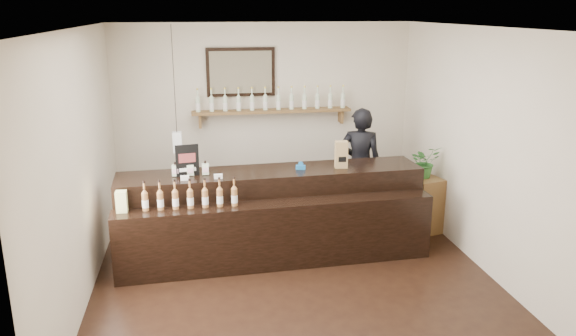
# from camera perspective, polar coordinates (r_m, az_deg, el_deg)

# --- Properties ---
(ground) EXTENTS (5.00, 5.00, 0.00)m
(ground) POSITION_cam_1_polar(r_m,az_deg,el_deg) (6.72, 0.42, -10.52)
(ground) COLOR black
(ground) RESTS_ON ground
(room_shell) EXTENTS (5.00, 5.00, 5.00)m
(room_shell) POSITION_cam_1_polar(r_m,az_deg,el_deg) (6.15, 0.46, 3.82)
(room_shell) COLOR beige
(room_shell) RESTS_ON ground
(back_wall_decor) EXTENTS (2.66, 0.96, 1.69)m
(back_wall_decor) POSITION_cam_1_polar(r_m,az_deg,el_deg) (8.44, -3.34, 7.47)
(back_wall_decor) COLOR brown
(back_wall_decor) RESTS_ON ground
(counter) EXTENTS (3.80, 1.17, 1.23)m
(counter) POSITION_cam_1_polar(r_m,az_deg,el_deg) (7.01, -1.55, -4.96)
(counter) COLOR black
(counter) RESTS_ON ground
(promo_sign) EXTENTS (0.28, 0.06, 0.39)m
(promo_sign) POSITION_cam_1_polar(r_m,az_deg,el_deg) (6.78, -10.20, 0.75)
(promo_sign) COLOR black
(promo_sign) RESTS_ON counter
(paper_bag) EXTENTS (0.17, 0.13, 0.34)m
(paper_bag) POSITION_cam_1_polar(r_m,az_deg,el_deg) (7.07, 5.43, 1.38)
(paper_bag) COLOR olive
(paper_bag) RESTS_ON counter
(tape_dispenser) EXTENTS (0.13, 0.08, 0.10)m
(tape_dispenser) POSITION_cam_1_polar(r_m,az_deg,el_deg) (6.99, 1.30, 0.17)
(tape_dispenser) COLOR #1760A1
(tape_dispenser) RESTS_ON counter
(side_cabinet) EXTENTS (0.51, 0.61, 0.77)m
(side_cabinet) POSITION_cam_1_polar(r_m,az_deg,el_deg) (8.01, 13.42, -3.54)
(side_cabinet) COLOR brown
(side_cabinet) RESTS_ON ground
(potted_plant) EXTENTS (0.45, 0.41, 0.44)m
(potted_plant) POSITION_cam_1_polar(r_m,az_deg,el_deg) (7.83, 13.70, 0.63)
(potted_plant) COLOR #306D2B
(potted_plant) RESTS_ON side_cabinet
(shopkeeper) EXTENTS (0.79, 0.65, 1.87)m
(shopkeeper) POSITION_cam_1_polar(r_m,az_deg,el_deg) (8.09, 7.34, 1.06)
(shopkeeper) COLOR black
(shopkeeper) RESTS_ON ground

